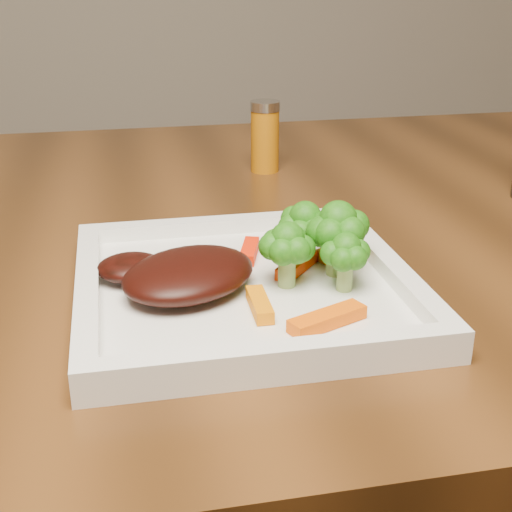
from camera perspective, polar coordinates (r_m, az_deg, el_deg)
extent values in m
cube|color=white|center=(0.59, -0.95, -2.85)|extent=(0.27, 0.27, 0.01)
ellipsoid|color=black|center=(0.57, -5.40, -1.45)|extent=(0.15, 0.14, 0.03)
cube|color=#F25A03|center=(0.52, 5.73, -5.03)|extent=(0.06, 0.04, 0.01)
cube|color=orange|center=(0.54, 0.29, -3.90)|extent=(0.01, 0.05, 0.01)
cube|color=#D06803|center=(0.65, 7.05, 0.48)|extent=(0.06, 0.04, 0.01)
cube|color=#F92204|center=(0.64, -0.53, 0.39)|extent=(0.03, 0.05, 0.01)
cube|color=#FF3E04|center=(0.61, 3.30, -0.74)|extent=(0.05, 0.05, 0.01)
cylinder|color=#B6670A|center=(0.94, 0.72, 9.53)|extent=(0.04, 0.04, 0.09)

